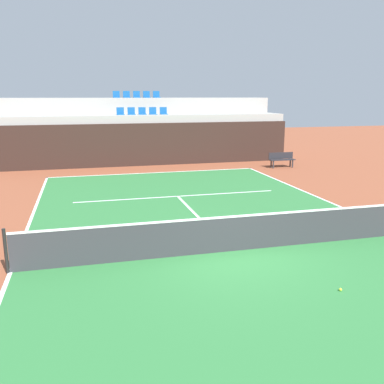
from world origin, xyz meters
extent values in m
plane|color=brown|center=(0.00, 0.00, 0.00)|extent=(80.00, 80.00, 0.00)
cube|color=#2D7238|center=(0.00, 0.00, 0.01)|extent=(11.00, 24.00, 0.01)
cube|color=white|center=(0.00, 11.95, 0.01)|extent=(11.00, 0.10, 0.00)
cube|color=white|center=(-5.45, 0.00, 0.01)|extent=(0.10, 24.00, 0.00)
cube|color=white|center=(0.00, 6.40, 0.01)|extent=(8.26, 0.10, 0.00)
cube|color=white|center=(0.00, 3.20, 0.01)|extent=(0.10, 6.40, 0.00)
cube|color=black|center=(0.00, 14.56, 1.23)|extent=(17.51, 0.30, 2.46)
cube|color=#9E9E99|center=(0.00, 15.91, 1.45)|extent=(17.51, 2.40, 2.89)
cube|color=#9E9E99|center=(0.00, 18.31, 1.94)|extent=(17.51, 2.40, 3.88)
cube|color=#145193|center=(-1.32, 15.91, 2.91)|extent=(0.44, 0.44, 0.04)
cube|color=#145193|center=(-1.32, 16.11, 3.13)|extent=(0.44, 0.04, 0.40)
cube|color=#145193|center=(-0.66, 15.91, 2.91)|extent=(0.44, 0.44, 0.04)
cube|color=#145193|center=(-0.66, 16.11, 3.13)|extent=(0.44, 0.04, 0.40)
cube|color=#145193|center=(0.00, 15.91, 2.91)|extent=(0.44, 0.44, 0.04)
cube|color=#145193|center=(0.00, 16.11, 3.13)|extent=(0.44, 0.04, 0.40)
cube|color=#145193|center=(0.66, 15.91, 2.91)|extent=(0.44, 0.44, 0.04)
cube|color=#145193|center=(0.66, 16.11, 3.13)|extent=(0.44, 0.04, 0.40)
cube|color=#145193|center=(1.32, 15.91, 2.91)|extent=(0.44, 0.44, 0.04)
cube|color=#145193|center=(1.32, 16.11, 3.13)|extent=(0.44, 0.04, 0.40)
cube|color=#145193|center=(-1.32, 18.31, 3.90)|extent=(0.44, 0.44, 0.04)
cube|color=#145193|center=(-1.32, 18.51, 4.12)|extent=(0.44, 0.04, 0.40)
cube|color=#145193|center=(-0.66, 18.31, 3.90)|extent=(0.44, 0.44, 0.04)
cube|color=#145193|center=(-0.66, 18.51, 4.12)|extent=(0.44, 0.04, 0.40)
cube|color=#145193|center=(0.00, 18.31, 3.90)|extent=(0.44, 0.44, 0.04)
cube|color=#145193|center=(0.00, 18.51, 4.12)|extent=(0.44, 0.04, 0.40)
cube|color=#145193|center=(0.66, 18.31, 3.90)|extent=(0.44, 0.44, 0.04)
cube|color=#145193|center=(0.66, 18.51, 4.12)|extent=(0.44, 0.04, 0.40)
cube|color=#145193|center=(1.32, 18.31, 3.90)|extent=(0.44, 0.44, 0.04)
cube|color=#145193|center=(1.32, 18.51, 4.12)|extent=(0.44, 0.04, 0.40)
cylinder|color=black|center=(-5.50, 0.00, 0.55)|extent=(0.08, 0.08, 1.07)
cube|color=#333338|center=(0.00, 0.00, 0.47)|extent=(10.90, 0.02, 0.92)
cube|color=white|center=(0.00, 0.00, 0.96)|extent=(10.90, 0.04, 0.05)
cube|color=#232328|center=(7.34, 11.81, 0.45)|extent=(1.50, 0.40, 0.05)
cube|color=#232328|center=(7.34, 11.99, 0.67)|extent=(1.50, 0.04, 0.36)
cube|color=#2D2D33|center=(6.74, 11.67, 0.21)|extent=(0.06, 0.06, 0.42)
cube|color=#2D2D33|center=(7.94, 11.67, 0.21)|extent=(0.06, 0.06, 0.42)
cube|color=#2D2D33|center=(6.74, 11.95, 0.21)|extent=(0.06, 0.06, 0.42)
cube|color=#2D2D33|center=(7.94, 11.95, 0.21)|extent=(0.06, 0.06, 0.42)
sphere|color=#CCE033|center=(1.42, -2.78, 0.04)|extent=(0.07, 0.07, 0.07)
camera|label=1|loc=(-3.67, -9.86, 4.02)|focal=39.33mm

